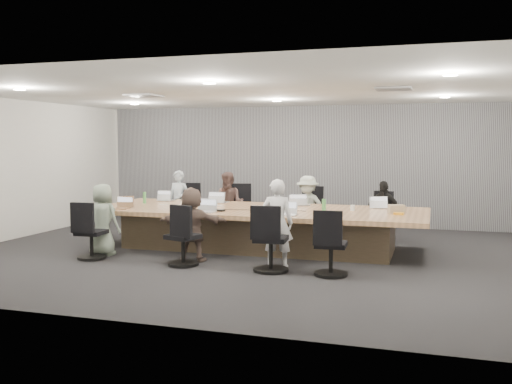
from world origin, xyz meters
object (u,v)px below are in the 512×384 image
(laptop_1, at_px, (220,202))
(stapler, at_px, (279,210))
(mug_brown, at_px, (129,201))
(canvas_bag, at_px, (396,209))
(laptop_4, at_px, (119,208))
(person_6, at_px, (277,223))
(chair_1, at_px, (235,212))
(laptop_3, at_px, (380,207))
(laptop_5, at_px, (205,212))
(bottle_green_left, at_px, (145,198))
(bottle_clear, at_px, (189,201))
(chair_7, at_px, (331,250))
(chair_6, at_px, (271,244))
(laptop_2, at_px, (302,205))
(chair_4, at_px, (91,237))
(person_1, at_px, (229,204))
(person_4, at_px, (103,220))
(conference_table, at_px, (258,227))
(chair_3, at_px, (384,222))
(person_5, at_px, (192,224))
(laptop_6, at_px, (286,215))
(laptop_0, at_px, (167,200))
(person_0, at_px, (179,201))
(bottle_green_right, at_px, (324,206))
(person_2, at_px, (308,207))
(snack_packet, at_px, (399,214))
(chair_5, at_px, (183,241))
(chair_0, at_px, (186,211))
(person_3, at_px, (383,212))

(laptop_1, bearing_deg, stapler, 142.84)
(mug_brown, distance_m, canvas_bag, 5.10)
(laptop_4, height_order, person_6, person_6)
(chair_1, relative_size, laptop_3, 2.76)
(laptop_5, relative_size, bottle_green_left, 1.59)
(chair_1, distance_m, bottle_clear, 1.86)
(chair_7, relative_size, laptop_5, 2.15)
(chair_6, xyz_separation_m, laptop_2, (-0.10, 2.50, 0.33))
(chair_4, distance_m, canvas_bag, 5.15)
(stapler, bearing_deg, person_1, 130.41)
(chair_7, distance_m, person_4, 4.03)
(laptop_4, bearing_deg, conference_table, 6.16)
(chair_3, xyz_separation_m, bottle_clear, (-3.43, -1.79, 0.49))
(chair_7, xyz_separation_m, laptop_4, (-4.01, 0.90, 0.37))
(person_5, distance_m, laptop_6, 1.55)
(chair_1, xyz_separation_m, person_1, (0.00, -0.35, 0.22))
(laptop_6, bearing_deg, chair_3, 65.10)
(laptop_0, xyz_separation_m, laptop_6, (2.93, -1.60, 0.00))
(chair_1, distance_m, laptop_2, 1.93)
(laptop_3, bearing_deg, person_4, 18.54)
(conference_table, relative_size, person_6, 4.36)
(chair_1, xyz_separation_m, laptop_6, (1.78, -2.50, 0.31))
(person_6, bearing_deg, laptop_1, -58.16)
(chair_7, distance_m, person_5, 2.38)
(laptop_3, distance_m, person_4, 4.97)
(chair_1, bearing_deg, laptop_1, 74.86)
(person_5, xyz_separation_m, bottle_green_left, (-1.70, 1.55, 0.24))
(laptop_0, distance_m, mug_brown, 0.90)
(chair_1, bearing_deg, person_0, 1.70)
(laptop_4, distance_m, bottle_clear, 1.27)
(person_4, xyz_separation_m, bottle_green_left, (-0.03, 1.55, 0.23))
(laptop_5, bearing_deg, bottle_clear, 135.12)
(chair_7, distance_m, laptop_6, 1.33)
(conference_table, relative_size, person_5, 4.93)
(chair_4, relative_size, person_1, 0.56)
(laptop_2, height_order, canvas_bag, canvas_bag)
(laptop_3, height_order, bottle_green_right, bottle_green_right)
(chair_7, height_order, person_2, person_2)
(laptop_6, relative_size, snack_packet, 2.05)
(chair_6, distance_m, snack_packet, 2.38)
(mug_brown, bearing_deg, chair_5, -41.46)
(laptop_4, relative_size, bottle_clear, 1.37)
(laptop_5, bearing_deg, laptop_3, 33.88)
(person_5, height_order, canvas_bag, person_5)
(laptop_1, xyz_separation_m, laptop_5, (0.34, -1.60, 0.00))
(chair_4, relative_size, laptop_6, 2.20)
(conference_table, distance_m, chair_0, 2.78)
(bottle_green_left, height_order, bottle_green_right, bottle_green_right)
(person_3, xyz_separation_m, bottle_green_left, (-4.52, -1.15, 0.25))
(laptop_3, bearing_deg, person_0, -14.35)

